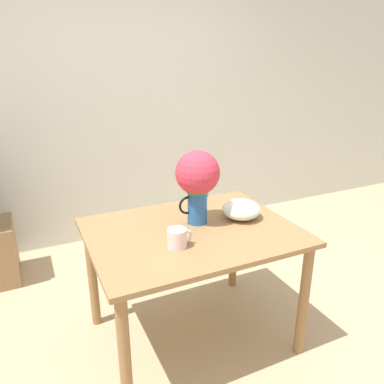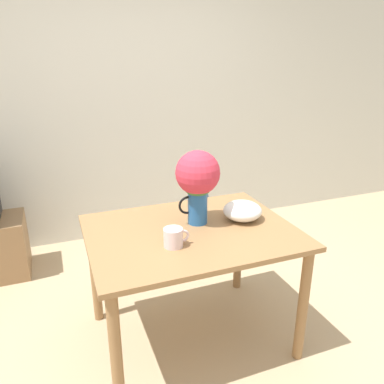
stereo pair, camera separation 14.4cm
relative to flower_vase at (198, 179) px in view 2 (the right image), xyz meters
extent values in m
plane|color=tan|center=(-0.06, -0.28, -1.05)|extent=(12.00, 12.00, 0.00)
cube|color=silver|center=(-0.06, 1.62, 0.25)|extent=(8.00, 0.05, 2.60)
cube|color=olive|center=(-0.07, -0.08, -0.30)|extent=(1.20, 0.92, 0.03)
cylinder|color=olive|center=(-0.61, -0.48, -0.68)|extent=(0.06, 0.06, 0.74)
cylinder|color=olive|center=(0.47, -0.48, -0.68)|extent=(0.06, 0.06, 0.74)
cylinder|color=olive|center=(-0.61, 0.32, -0.68)|extent=(0.06, 0.06, 0.74)
cylinder|color=olive|center=(0.47, 0.32, -0.68)|extent=(0.06, 0.06, 0.74)
cylinder|color=#235B9E|center=(0.00, 0.00, -0.17)|extent=(0.12, 0.12, 0.23)
cone|color=#235B9E|center=(0.05, 0.00, -0.09)|extent=(0.04, 0.04, 0.06)
torus|color=black|center=(-0.06, 0.00, -0.16)|extent=(0.11, 0.01, 0.11)
sphere|color=#3D7033|center=(0.00, 0.00, -0.01)|extent=(0.20, 0.20, 0.20)
sphere|color=#CC3347|center=(0.00, 0.00, 0.04)|extent=(0.26, 0.26, 0.26)
cylinder|color=silver|center=(-0.23, -0.23, -0.23)|extent=(0.10, 0.10, 0.10)
torus|color=silver|center=(-0.18, -0.23, -0.23)|extent=(0.07, 0.01, 0.07)
ellipsoid|color=white|center=(0.28, -0.05, -0.23)|extent=(0.24, 0.24, 0.12)
camera|label=1|loc=(-0.91, -1.88, 0.68)|focal=35.00mm
camera|label=2|loc=(-0.78, -1.94, 0.68)|focal=35.00mm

